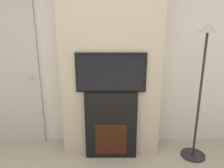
{
  "coord_description": "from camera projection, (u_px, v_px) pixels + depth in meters",
  "views": [
    {
      "loc": [
        0.01,
        -0.98,
        1.76
      ],
      "look_at": [
        0.0,
        1.61,
        1.01
      ],
      "focal_mm": 35.0,
      "sensor_mm": 36.0,
      "label": 1
    }
  ],
  "objects": [
    {
      "name": "television",
      "position": [
        112.0,
        73.0,
        2.65
      ],
      "size": [
        0.86,
        0.07,
        0.49
      ],
      "color": "black",
      "rests_on": "fireplace"
    },
    {
      "name": "chimney_breast",
      "position": [
        112.0,
        54.0,
        2.78
      ],
      "size": [
        1.26,
        0.39,
        2.7
      ],
      "color": "#BCAD8E",
      "rests_on": "ground_plane"
    },
    {
      "name": "wall_back",
      "position": [
        112.0,
        51.0,
        3.0
      ],
      "size": [
        6.0,
        0.06,
        2.7
      ],
      "color": "silver",
      "rests_on": "ground_plane"
    },
    {
      "name": "floor_lamp",
      "position": [
        203.0,
        79.0,
        2.64
      ],
      "size": [
        0.32,
        0.32,
        1.73
      ],
      "color": "#262628",
      "rests_on": "ground_plane"
    },
    {
      "name": "entry_door",
      "position": [
        12.0,
        74.0,
        3.04
      ],
      "size": [
        0.81,
        0.09,
        2.08
      ],
      "color": "#BCB7AD",
      "rests_on": "ground_plane"
    },
    {
      "name": "fireplace",
      "position": [
        112.0,
        125.0,
        2.84
      ],
      "size": [
        0.66,
        0.15,
        0.91
      ],
      "color": "black",
      "rests_on": "ground_plane"
    }
  ]
}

